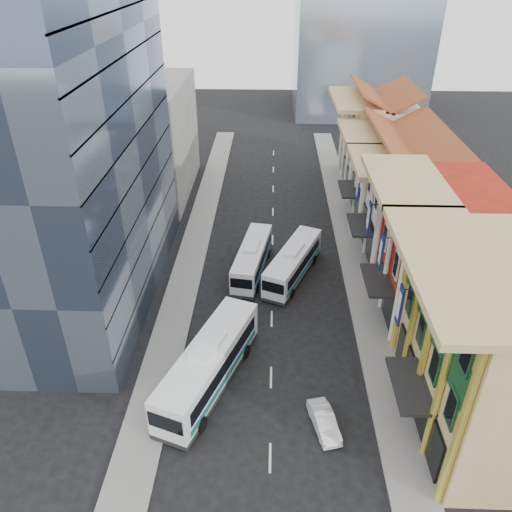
{
  "coord_description": "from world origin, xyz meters",
  "views": [
    {
      "loc": [
        -0.2,
        -19.29,
        27.38
      ],
      "look_at": [
        -1.44,
        17.14,
        5.1
      ],
      "focal_mm": 35.0,
      "sensor_mm": 36.0,
      "label": 1
    }
  ],
  "objects_px": {
    "office_tower": "(61,134)",
    "sedan_right": "(324,422)",
    "bus_right": "(293,262)",
    "bus_left_far": "(252,258)",
    "shophouse_tan": "(494,348)",
    "bus_left_near": "(209,364)"
  },
  "relations": [
    {
      "from": "shophouse_tan",
      "to": "bus_left_near",
      "type": "xyz_separation_m",
      "value": [
        -18.51,
        2.22,
        -4.04
      ]
    },
    {
      "from": "shophouse_tan",
      "to": "office_tower",
      "type": "height_order",
      "value": "office_tower"
    },
    {
      "from": "shophouse_tan",
      "to": "bus_right",
      "type": "height_order",
      "value": "shophouse_tan"
    },
    {
      "from": "bus_left_far",
      "to": "sedan_right",
      "type": "xyz_separation_m",
      "value": [
        5.58,
        -19.03,
        -0.98
      ]
    },
    {
      "from": "bus_left_near",
      "to": "sedan_right",
      "type": "height_order",
      "value": "bus_left_near"
    },
    {
      "from": "office_tower",
      "to": "bus_left_near",
      "type": "bearing_deg",
      "value": -43.33
    },
    {
      "from": "bus_right",
      "to": "sedan_right",
      "type": "distance_m",
      "value": 18.38
    },
    {
      "from": "bus_left_near",
      "to": "bus_right",
      "type": "distance_m",
      "value": 15.91
    },
    {
      "from": "bus_right",
      "to": "bus_left_far",
      "type": "bearing_deg",
      "value": -168.52
    },
    {
      "from": "office_tower",
      "to": "bus_left_near",
      "type": "xyz_separation_m",
      "value": [
        12.49,
        -11.78,
        -13.04
      ]
    },
    {
      "from": "sedan_right",
      "to": "bus_right",
      "type": "bearing_deg",
      "value": 80.34
    },
    {
      "from": "shophouse_tan",
      "to": "sedan_right",
      "type": "distance_m",
      "value": 11.83
    },
    {
      "from": "bus_left_far",
      "to": "sedan_right",
      "type": "distance_m",
      "value": 19.85
    },
    {
      "from": "office_tower",
      "to": "bus_left_near",
      "type": "relative_size",
      "value": 2.46
    },
    {
      "from": "office_tower",
      "to": "bus_right",
      "type": "height_order",
      "value": "office_tower"
    },
    {
      "from": "bus_right",
      "to": "bus_left_near",
      "type": "bearing_deg",
      "value": -92.14
    },
    {
      "from": "office_tower",
      "to": "bus_left_far",
      "type": "bearing_deg",
      "value": 13.04
    },
    {
      "from": "sedan_right",
      "to": "office_tower",
      "type": "bearing_deg",
      "value": 128.33
    },
    {
      "from": "bus_left_far",
      "to": "sedan_right",
      "type": "height_order",
      "value": "bus_left_far"
    },
    {
      "from": "bus_left_far",
      "to": "bus_right",
      "type": "bearing_deg",
      "value": -1.43
    },
    {
      "from": "bus_left_near",
      "to": "bus_right",
      "type": "xyz_separation_m",
      "value": [
        6.51,
        14.51,
        -0.29
      ]
    },
    {
      "from": "office_tower",
      "to": "sedan_right",
      "type": "bearing_deg",
      "value": -37.08
    }
  ]
}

